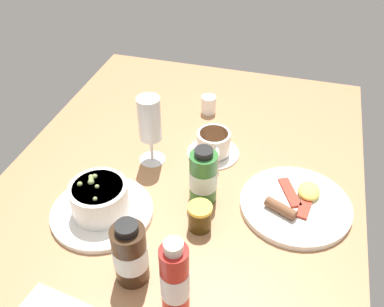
# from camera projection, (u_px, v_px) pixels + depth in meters

# --- Properties ---
(ground_plane) EXTENTS (1.10, 0.84, 0.03)m
(ground_plane) POSITION_uv_depth(u_px,v_px,m) (183.00, 180.00, 1.04)
(ground_plane) COLOR #A8754C
(porridge_bowl) EXTENTS (0.22, 0.22, 0.09)m
(porridge_bowl) POSITION_uv_depth(u_px,v_px,m) (100.00, 202.00, 0.91)
(porridge_bowl) COLOR white
(porridge_bowl) RESTS_ON ground_plane
(coffee_cup) EXTENTS (0.13, 0.13, 0.06)m
(coffee_cup) POSITION_uv_depth(u_px,v_px,m) (214.00, 144.00, 1.07)
(coffee_cup) COLOR white
(coffee_cup) RESTS_ON ground_plane
(creamer_jug) EXTENTS (0.05, 0.04, 0.06)m
(creamer_jug) POSITION_uv_depth(u_px,v_px,m) (209.00, 105.00, 1.22)
(creamer_jug) COLOR white
(creamer_jug) RESTS_ON ground_plane
(wine_glass) EXTENTS (0.06, 0.06, 0.18)m
(wine_glass) POSITION_uv_depth(u_px,v_px,m) (150.00, 122.00, 1.00)
(wine_glass) COLOR white
(wine_glass) RESTS_ON ground_plane
(jam_jar) EXTENTS (0.05, 0.05, 0.06)m
(jam_jar) POSITION_uv_depth(u_px,v_px,m) (200.00, 217.00, 0.88)
(jam_jar) COLOR #3C2C0C
(jam_jar) RESTS_ON ground_plane
(sauce_bottle_red) EXTENTS (0.05, 0.05, 0.18)m
(sauce_bottle_red) POSITION_uv_depth(u_px,v_px,m) (175.00, 281.00, 0.71)
(sauce_bottle_red) COLOR #B21E19
(sauce_bottle_red) RESTS_ON ground_plane
(sauce_bottle_green) EXTENTS (0.06, 0.06, 0.14)m
(sauce_bottle_green) POSITION_uv_depth(u_px,v_px,m) (203.00, 177.00, 0.93)
(sauce_bottle_green) COLOR #337233
(sauce_bottle_green) RESTS_ON ground_plane
(sauce_bottle_brown) EXTENTS (0.06, 0.06, 0.14)m
(sauce_bottle_brown) POSITION_uv_depth(u_px,v_px,m) (130.00, 254.00, 0.77)
(sauce_bottle_brown) COLOR #382314
(sauce_bottle_brown) RESTS_ON ground_plane
(breakfast_plate) EXTENTS (0.24, 0.24, 0.04)m
(breakfast_plate) POSITION_uv_depth(u_px,v_px,m) (296.00, 204.00, 0.94)
(breakfast_plate) COLOR white
(breakfast_plate) RESTS_ON ground_plane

